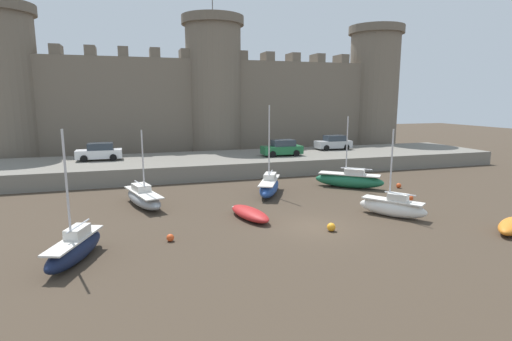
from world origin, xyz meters
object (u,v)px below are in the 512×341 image
sailboat_near_channel_right (143,198)px  sailboat_near_channel_left (349,180)px  sailboat_midflat_right (393,207)px  rowboat_foreground_centre (512,226)px  car_quay_centre_east (99,152)px  mooring_buoy_near_channel (170,238)px  sailboat_midflat_left (269,186)px  mooring_buoy_mid_mud (410,198)px  mooring_buoy_near_shore (399,186)px  car_quay_centre_west (333,143)px  car_quay_east (282,148)px  sailboat_foreground_left (75,248)px  rowboat_foreground_right (250,213)px  mooring_buoy_off_centre (331,227)px

sailboat_near_channel_right → sailboat_near_channel_left: (16.29, 0.93, 0.08)m
sailboat_midflat_right → rowboat_foreground_centre: size_ratio=1.58×
rowboat_foreground_centre → car_quay_centre_east: car_quay_centre_east is taller
sailboat_near_channel_right → car_quay_centre_east: 13.31m
sailboat_near_channel_right → mooring_buoy_near_channel: (1.09, -7.52, -0.40)m
sailboat_midflat_left → sailboat_near_channel_left: size_ratio=1.16×
mooring_buoy_near_channel → car_quay_centre_east: size_ratio=0.09×
sailboat_midflat_left → mooring_buoy_mid_mud: (8.95, -4.85, -0.45)m
sailboat_midflat_left → mooring_buoy_near_shore: 10.89m
sailboat_midflat_left → car_quay_centre_west: 17.85m
car_quay_east → sailboat_near_channel_right: bearing=-143.3°
car_quay_centre_west → mooring_buoy_mid_mud: bearing=-100.5°
mooring_buoy_near_shore → car_quay_east: bearing=119.1°
sailboat_foreground_left → sailboat_near_channel_left: 21.81m
sailboat_foreground_left → sailboat_near_channel_left: (19.48, 9.81, 0.03)m
sailboat_midflat_right → sailboat_midflat_left: sailboat_midflat_left is taller
rowboat_foreground_right → mooring_buoy_near_channel: rowboat_foreground_right is taller
sailboat_midflat_right → rowboat_foreground_centre: 6.26m
car_quay_centre_west → sailboat_midflat_right: bearing=-108.4°
rowboat_foreground_right → mooring_buoy_near_shore: bearing=18.0°
sailboat_near_channel_right → car_quay_east: (14.04, 10.48, 1.64)m
sailboat_midflat_right → mooring_buoy_near_channel: sailboat_midflat_right is taller
sailboat_near_channel_right → car_quay_east: size_ratio=1.37×
mooring_buoy_mid_mud → rowboat_foreground_centre: bearing=-83.8°
rowboat_foreground_centre → car_quay_centre_east: 33.21m
sailboat_near_channel_right → rowboat_foreground_centre: 22.25m
rowboat_foreground_right → mooring_buoy_mid_mud: size_ratio=9.55×
sailboat_near_channel_right → sailboat_midflat_right: (14.63, -7.11, 0.04)m
car_quay_centre_east → car_quay_east: (17.60, -2.25, 0.00)m
mooring_buoy_near_channel → sailboat_midflat_left: bearing=44.9°
rowboat_foreground_centre → mooring_buoy_off_centre: bearing=161.8°
sailboat_midflat_right → sailboat_midflat_left: size_ratio=0.80×
car_quay_centre_east → sailboat_midflat_right: bearing=-47.5°
sailboat_midflat_right → sailboat_near_channel_left: size_ratio=0.93×
car_quay_centre_east → car_quay_east: bearing=-7.3°
car_quay_centre_west → sailboat_near_channel_left: bearing=-112.5°
rowboat_foreground_centre → car_quay_east: size_ratio=0.83×
sailboat_near_channel_right → mooring_buoy_near_shore: size_ratio=13.95×
sailboat_near_channel_left → rowboat_foreground_centre: bearing=-77.8°
rowboat_foreground_centre → car_quay_centre_east: bearing=132.9°
rowboat_foreground_right → rowboat_foreground_centre: rowboat_foreground_centre is taller
sailboat_foreground_left → mooring_buoy_near_channel: sailboat_foreground_left is taller
sailboat_midflat_right → car_quay_centre_east: 26.96m
sailboat_midflat_left → rowboat_foreground_centre: 15.61m
mooring_buoy_near_channel → car_quay_centre_west: bearing=45.9°
mooring_buoy_near_channel → mooring_buoy_off_centre: 8.66m
rowboat_foreground_right → car_quay_east: size_ratio=0.98×
sailboat_foreground_left → car_quay_centre_west: bearing=42.2°
sailboat_near_channel_right → rowboat_foreground_centre: bearing=-31.4°
sailboat_near_channel_right → sailboat_midflat_right: size_ratio=1.04×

